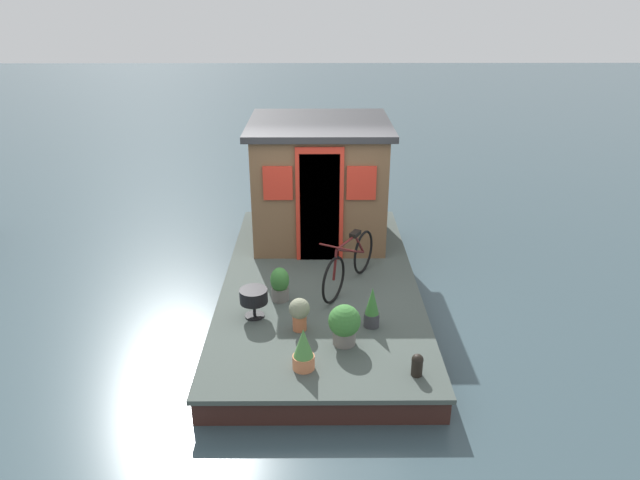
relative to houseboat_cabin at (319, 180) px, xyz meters
The scene contains 11 objects.
ground_plane 2.12m from the houseboat_cabin, behind, with size 60.00×60.00×0.00m, color #384C54.
houseboat_deck 2.01m from the houseboat_cabin, behind, with size 5.48×2.80×0.37m.
houseboat_cabin is the anchor object (origin of this frame).
bicycle 2.02m from the houseboat_cabin, 167.60° to the right, with size 1.48×0.82×0.79m.
potted_plant_ivy 3.11m from the houseboat_cabin, behind, with size 0.26×0.26×0.43m.
potted_plant_lavender 2.44m from the houseboat_cabin, 166.43° to the left, with size 0.26×0.26×0.48m.
potted_plant_thyme 3.41m from the houseboat_cabin, behind, with size 0.39×0.39×0.51m.
potted_plant_rosemary 3.89m from the houseboat_cabin, behind, with size 0.25×0.25×0.51m.
potted_plant_geranium 3.09m from the houseboat_cabin, 167.69° to the right, with size 0.20×0.20×0.54m.
charcoal_grill 2.92m from the houseboat_cabin, 162.43° to the left, with size 0.36×0.36×0.39m.
mooring_bollard 4.17m from the houseboat_cabin, 165.10° to the right, with size 0.13×0.13×0.26m.
Camera 1 is at (-7.50, 0.05, 4.27)m, focal length 32.24 mm.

